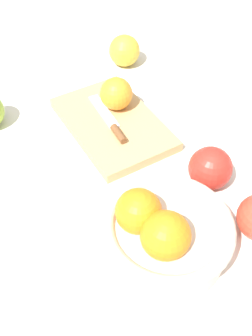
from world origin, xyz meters
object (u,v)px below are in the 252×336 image
Objects in this scene: apple_front_left at (210,168)px; apple_front_right at (124,51)px; cutting_board at (114,123)px; bowl at (164,233)px; orange_on_board at (116,94)px; knife at (111,124)px.

apple_front_right is (0.38, -0.11, -0.00)m from apple_front_left.
cutting_board is 0.22m from apple_front_left.
cutting_board is (0.27, -0.10, -0.04)m from bowl.
apple_front_left reaches higher than apple_front_right.
apple_front_left is (-0.25, -0.02, -0.02)m from orange_on_board.
cutting_board is at bearing 11.82° from apple_front_left.
knife is (-0.04, 0.04, -0.03)m from orange_on_board.
knife is at bearing -19.00° from bowl.
cutting_board is 0.03m from knife.
apple_front_left is (-0.20, -0.06, 0.01)m from knife.
apple_front_left is 0.40m from apple_front_right.
apple_front_left is (0.05, -0.15, -0.01)m from bowl.
apple_front_right is (0.17, -0.15, 0.03)m from cutting_board.
knife is 2.16× the size of apple_front_right.
apple_front_right is at bearing -42.08° from cutting_board.
cutting_board is at bearing -49.87° from knife.
knife is at bearing 134.23° from orange_on_board.
apple_front_left is at bearing 164.58° from apple_front_right.
apple_front_right reaches higher than knife.
orange_on_board is at bearing 138.25° from apple_front_right.
apple_front_right is (0.14, -0.12, -0.02)m from orange_on_board.
bowl reaches higher than apple_front_left.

